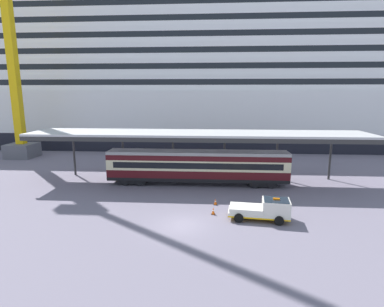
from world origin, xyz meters
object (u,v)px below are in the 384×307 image
(traffic_cone_mid, at_px, (215,202))
(dockside_crane, at_px, (13,53))
(cruise_ship, at_px, (208,84))
(service_truck, at_px, (265,209))
(traffic_cone_near, at_px, (213,211))
(train_carriage, at_px, (197,166))

(traffic_cone_mid, distance_m, dockside_crane, 42.65)
(cruise_ship, bearing_deg, traffic_cone_mid, -87.82)
(traffic_cone_mid, bearing_deg, service_truck, -38.46)
(cruise_ship, height_order, traffic_cone_near, cruise_ship)
(service_truck, height_order, traffic_cone_near, service_truck)
(traffic_cone_near, bearing_deg, train_carriage, 101.62)
(cruise_ship, height_order, traffic_cone_mid, cruise_ship)
(traffic_cone_near, bearing_deg, dockside_crane, 144.38)
(cruise_ship, relative_size, service_truck, 33.02)
(traffic_cone_mid, bearing_deg, traffic_cone_near, -95.18)
(train_carriage, distance_m, traffic_cone_mid, 7.44)
(cruise_ship, bearing_deg, service_truck, -82.36)
(traffic_cone_near, distance_m, traffic_cone_mid, 2.50)
(cruise_ship, distance_m, train_carriage, 34.23)
(traffic_cone_near, bearing_deg, traffic_cone_mid, 84.82)
(service_truck, height_order, dockside_crane, dockside_crane)
(train_carriage, bearing_deg, traffic_cone_near, -78.38)
(train_carriage, xyz_separation_m, service_truck, (6.37, -10.20, -1.31))
(service_truck, bearing_deg, dockside_crane, 146.81)
(dockside_crane, bearing_deg, train_carriage, -24.65)
(service_truck, xyz_separation_m, traffic_cone_near, (-4.46, 0.87, -0.66))
(train_carriage, xyz_separation_m, traffic_cone_mid, (2.14, -6.84, -2.00))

